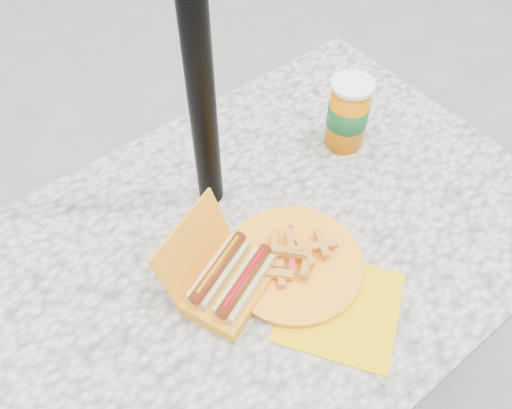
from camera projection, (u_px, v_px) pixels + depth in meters
ground at (258, 382)px, 1.65m from camera, size 60.00×60.00×0.00m
picnic_table at (259, 273)px, 1.15m from camera, size 1.20×0.80×0.75m
umbrella_pole at (197, 56)px, 0.86m from camera, size 0.05×0.05×2.20m
hotdog_box at (229, 279)px, 0.98m from camera, size 0.23×0.21×0.14m
fries_plate at (296, 266)px, 1.02m from camera, size 0.29×0.39×0.05m
soda_cup at (348, 114)px, 1.17m from camera, size 0.09×0.09×0.17m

